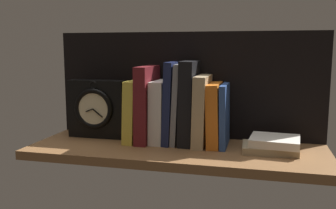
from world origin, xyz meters
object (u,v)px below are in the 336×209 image
Objects in this scene: book_yellow_seinlanguage at (136,110)px; book_blue_modern at (225,115)px; book_stack_side at (272,145)px; book_orange_pandolfini at (215,114)px; book_white_catcher at (160,111)px; book_gray_chess at (179,104)px; book_navy_bierce at (171,103)px; book_tan_shortstories at (202,110)px; book_maroon_dawkins at (147,104)px; book_black_skeptic at (189,103)px; framed_clock at (97,109)px.

book_blue_modern is (27.17, 0.00, -0.29)cm from book_yellow_seinlanguage.
book_stack_side is (13.51, -3.71, -6.93)cm from book_blue_modern.
book_stack_side is at bearing -12.75° from book_orange_pandolfini.
book_blue_modern is at bearing 164.65° from book_stack_side.
book_white_catcher reaches higher than book_stack_side.
book_gray_chess is 1.31× the size of book_blue_modern.
book_orange_pandolfini is at bearing 0.00° from book_navy_bierce.
book_blue_modern is at bearing 0.00° from book_gray_chess.
book_tan_shortstories is at bearing 0.00° from book_white_catcher.
book_navy_bierce is at bearing 172.81° from book_stack_side.
book_stack_side is (20.12, -3.71, -8.12)cm from book_tan_shortstories.
book_gray_chess is (9.78, 0.00, 0.38)cm from book_maroon_dawkins.
book_black_skeptic reaches higher than book_stack_side.
book_gray_chess is 26.90cm from framed_clock.
book_stack_side is (16.39, -3.71, -7.02)cm from book_orange_pandolfini.
book_black_skeptic is at bearing 0.00° from book_white_catcher.
book_navy_bierce is at bearing 0.00° from book_maroon_dawkins.
book_tan_shortstories is 1.12× the size of framed_clock.
book_blue_modern is 15.63cm from book_stack_side.
framed_clock is at bearing 179.11° from book_black_skeptic.
book_black_skeptic is (8.74, 0.00, 3.00)cm from book_white_catcher.
framed_clock is at bearing 179.34° from book_blue_modern.
book_black_skeptic reaches higher than book_gray_chess.
book_white_catcher is 21.10cm from framed_clock.
book_navy_bierce reaches higher than book_yellow_seinlanguage.
book_stack_side is at bearing -6.44° from book_white_catcher.
book_gray_chess is at bearing 180.00° from book_black_skeptic.
book_navy_bierce is at bearing 0.00° from book_yellow_seinlanguage.
book_black_skeptic is (16.57, 0.00, 3.00)cm from book_yellow_seinlanguage.
book_white_catcher is (7.84, 0.00, -0.00)cm from book_yellow_seinlanguage.
book_yellow_seinlanguage is 1.02× the size of book_orange_pandolfini.
book_maroon_dawkins reaches higher than book_yellow_seinlanguage.
book_navy_bierce reaches higher than book_white_catcher.
book_black_skeptic reaches higher than framed_clock.
book_stack_side is at bearing -5.73° from book_maroon_dawkins.
book_white_catcher is 1.17× the size of book_stack_side.
book_white_catcher reaches higher than book_blue_modern.
book_gray_chess is 1.16× the size of book_tan_shortstories.
book_maroon_dawkins is at bearing 180.00° from book_orange_pandolfini.
book_black_skeptic is at bearing 180.00° from book_orange_pandolfini.
book_tan_shortstories is 1.12× the size of book_orange_pandolfini.
book_tan_shortstories is at bearing 0.00° from book_gray_chess.
book_gray_chess reaches higher than book_orange_pandolfini.
framed_clock is (-29.83, 0.46, -3.07)cm from book_black_skeptic.
book_maroon_dawkins is 17.14cm from framed_clock.
book_orange_pandolfini is (20.56, 0.00, -2.36)cm from book_maroon_dawkins.
book_white_catcher is at bearing 0.00° from book_maroon_dawkins.
book_white_catcher is 0.91× the size of book_tan_shortstories.
book_gray_chess is at bearing 180.00° from book_blue_modern.
book_yellow_seinlanguage is 1.03× the size of book_blue_modern.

